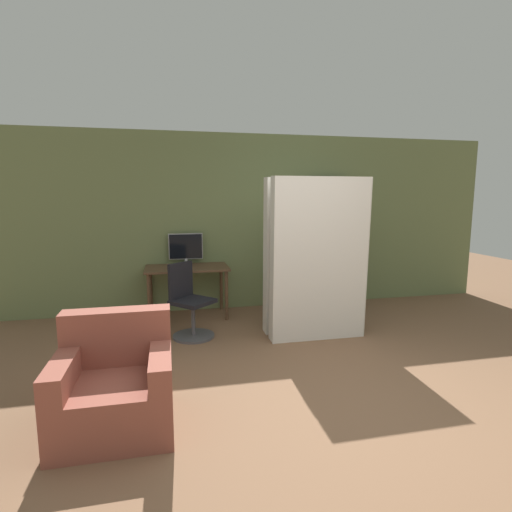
% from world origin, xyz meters
% --- Properties ---
extents(ground_plane, '(16.00, 16.00, 0.00)m').
position_xyz_m(ground_plane, '(0.00, 0.00, 0.00)').
color(ground_plane, brown).
extents(wall_back, '(8.00, 0.06, 2.70)m').
position_xyz_m(wall_back, '(0.00, 3.40, 1.35)').
color(wall_back, '#6B7A4C').
rests_on(wall_back, ground).
extents(desk, '(1.18, 0.68, 0.74)m').
position_xyz_m(desk, '(-1.04, 3.03, 0.64)').
color(desk, brown).
rests_on(desk, ground).
extents(monitor, '(0.50, 0.16, 0.46)m').
position_xyz_m(monitor, '(-1.04, 3.27, 1.00)').
color(monitor, '#B7B7BC').
rests_on(monitor, desk).
extents(office_chair, '(0.62, 0.62, 0.93)m').
position_xyz_m(office_chair, '(-1.06, 2.17, 0.38)').
color(office_chair, '#4C4C51').
rests_on(office_chair, ground).
extents(bookshelf, '(0.64, 0.28, 2.00)m').
position_xyz_m(bookshelf, '(1.14, 3.26, 0.96)').
color(bookshelf, black).
rests_on(bookshelf, ground).
extents(mattress_near, '(1.19, 0.26, 1.99)m').
position_xyz_m(mattress_near, '(0.49, 1.75, 0.99)').
color(mattress_near, silver).
rests_on(mattress_near, ground).
extents(mattress_far, '(1.19, 0.24, 1.99)m').
position_xyz_m(mattress_far, '(0.49, 2.08, 0.99)').
color(mattress_far, silver).
rests_on(mattress_far, ground).
extents(armchair, '(0.85, 0.80, 0.85)m').
position_xyz_m(armchair, '(-1.73, 0.31, 0.32)').
color(armchair, '#934C3D').
rests_on(armchair, ground).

